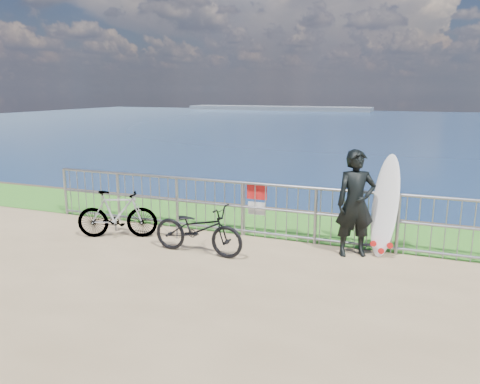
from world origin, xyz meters
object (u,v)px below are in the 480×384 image
at_px(bicycle_far, 117,214).
at_px(bicycle_near, 198,229).
at_px(surfer, 355,203).
at_px(surfboard, 385,210).

bearing_deg(bicycle_far, bicycle_near, -119.61).
bearing_deg(bicycle_near, bicycle_far, 84.26).
bearing_deg(surfer, surfboard, -3.88).
distance_m(surfer, surfboard, 0.54).
height_order(surfer, bicycle_far, surfer).
distance_m(surfer, bicycle_near, 2.85).
bearing_deg(surfer, bicycle_near, 174.90).
relative_size(bicycle_near, bicycle_far, 1.10).
height_order(bicycle_near, bicycle_far, bicycle_far).
bearing_deg(surfer, bicycle_far, 163.61).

